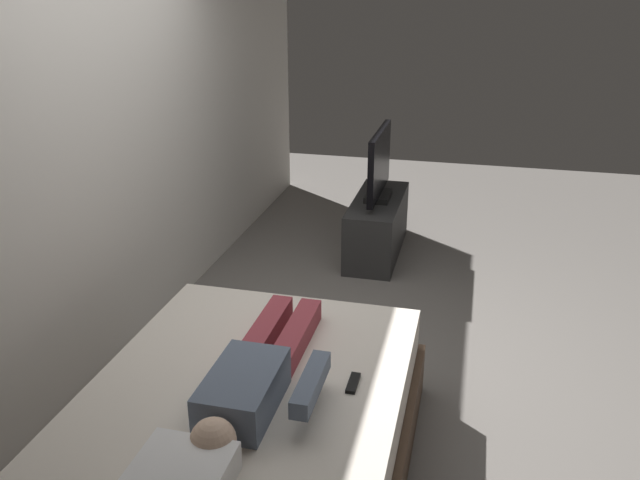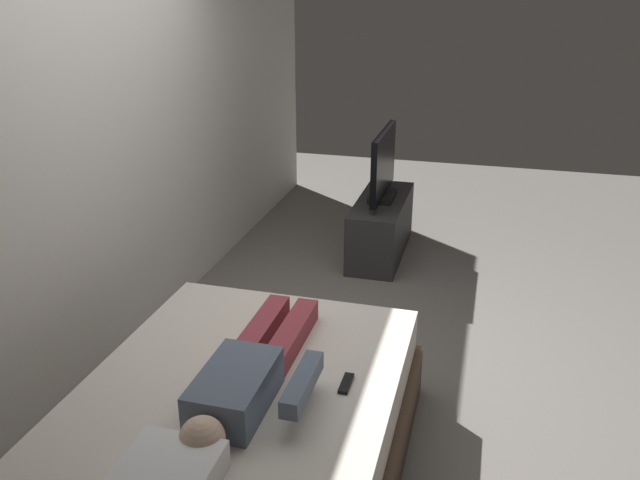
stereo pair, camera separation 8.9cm
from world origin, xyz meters
name	(u,v)px [view 1 (the left image)]	position (x,y,z in m)	size (l,w,h in m)	color
ground_plane	(342,370)	(0.00, 0.00, 0.00)	(10.00, 10.00, 0.00)	slate
back_wall	(139,120)	(0.40, 1.44, 1.40)	(6.40, 0.10, 2.80)	silver
bed	(244,443)	(-1.08, 0.24, 0.26)	(2.00, 1.48, 0.54)	brown
person	(257,376)	(-1.05, 0.17, 0.62)	(1.26, 0.46, 0.18)	slate
remote	(353,383)	(-0.90, -0.23, 0.55)	(0.15, 0.04, 0.02)	black
tv_stand	(377,226)	(1.86, 0.09, 0.25)	(1.10, 0.40, 0.50)	#2D2D2D
tv	(379,166)	(1.86, 0.09, 0.78)	(0.88, 0.20, 0.59)	black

